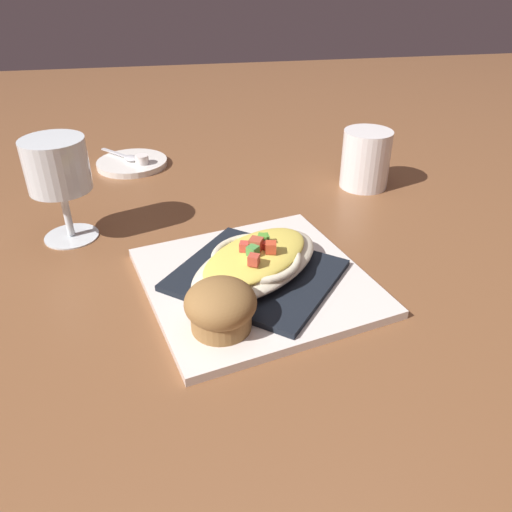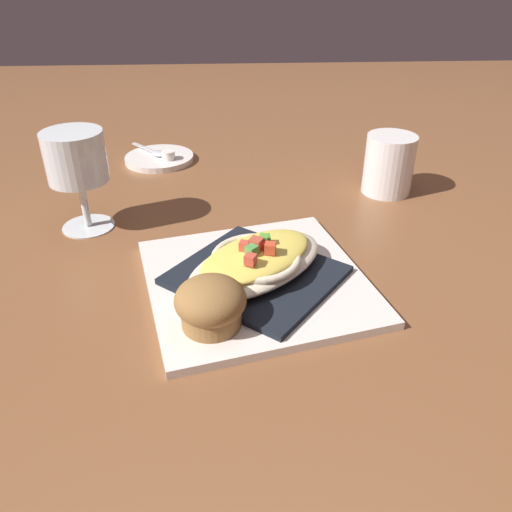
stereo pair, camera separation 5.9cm
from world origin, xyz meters
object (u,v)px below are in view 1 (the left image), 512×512
(coffee_mug, at_px, (365,162))
(stemmed_glass, at_px, (58,171))
(square_plate, at_px, (256,281))
(muffin, at_px, (221,307))
(creamer_saucer, at_px, (132,163))
(spoon, at_px, (129,157))
(gratin_dish, at_px, (256,260))
(creamer_cup_0, at_px, (142,160))

(coffee_mug, xyz_separation_m, stemmed_glass, (0.46, 0.10, 0.06))
(square_plate, xyz_separation_m, muffin, (0.05, 0.08, 0.03))
(coffee_mug, bearing_deg, creamer_saucer, -22.12)
(muffin, bearing_deg, coffee_mug, -129.13)
(spoon, bearing_deg, gratin_dish, 111.23)
(coffee_mug, distance_m, creamer_cup_0, 0.39)
(square_plate, height_order, muffin, muffin)
(creamer_saucer, height_order, creamer_cup_0, creamer_cup_0)
(creamer_saucer, xyz_separation_m, creamer_cup_0, (-0.02, 0.02, 0.01))
(gratin_dish, relative_size, stemmed_glass, 1.49)
(square_plate, xyz_separation_m, stemmed_glass, (0.23, -0.16, 0.09))
(stemmed_glass, height_order, creamer_saucer, stemmed_glass)
(square_plate, height_order, creamer_saucer, same)
(muffin, bearing_deg, square_plate, -121.30)
(coffee_mug, relative_size, creamer_cup_0, 4.62)
(stemmed_glass, bearing_deg, muffin, 126.83)
(spoon, xyz_separation_m, creamer_cup_0, (-0.02, 0.03, 0.00))
(coffee_mug, relative_size, spoon, 1.36)
(spoon, bearing_deg, muffin, 102.55)
(stemmed_glass, bearing_deg, creamer_cup_0, -111.96)
(square_plate, distance_m, muffin, 0.10)
(creamer_saucer, bearing_deg, stemmed_glass, 73.63)
(muffin, height_order, spoon, muffin)
(gratin_dish, distance_m, coffee_mug, 0.34)
(gratin_dish, distance_m, stemmed_glass, 0.29)
(gratin_dish, relative_size, coffee_mug, 1.88)
(creamer_cup_0, bearing_deg, stemmed_glass, 68.04)
(coffee_mug, xyz_separation_m, creamer_saucer, (0.38, -0.16, -0.04))
(muffin, bearing_deg, spoon, -77.45)
(muffin, relative_size, stemmed_glass, 0.53)
(creamer_saucer, relative_size, spoon, 1.55)
(square_plate, distance_m, creamer_cup_0, 0.42)
(square_plate, relative_size, stemmed_glass, 1.79)
(gratin_dish, xyz_separation_m, spoon, (0.16, -0.42, -0.02))
(coffee_mug, bearing_deg, muffin, 50.87)
(square_plate, bearing_deg, creamer_saucer, -69.13)
(gratin_dish, xyz_separation_m, creamer_cup_0, (0.14, -0.39, -0.02))
(square_plate, bearing_deg, spoon, -68.78)
(stemmed_glass, bearing_deg, spoon, -105.04)
(muffin, relative_size, coffee_mug, 0.66)
(stemmed_glass, xyz_separation_m, creamer_cup_0, (-0.09, -0.23, -0.08))
(spoon, bearing_deg, stemmed_glass, 74.96)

